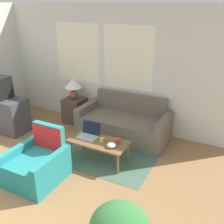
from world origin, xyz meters
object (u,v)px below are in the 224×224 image
at_px(couch, 125,124).
at_px(armchair, 38,165).
at_px(cup_navy, 117,141).
at_px(snack_bowl, 112,145).
at_px(cup_yellow, 102,140).
at_px(coffee_table, 99,143).
at_px(laptop, 89,134).
at_px(table_lamp, 73,85).

relative_size(couch, armchair, 2.22).
xyz_separation_m(cup_navy, snack_bowl, (-0.03, -0.16, -0.01)).
bearing_deg(couch, cup_navy, -72.25).
height_order(armchair, cup_yellow, armchair).
height_order(coffee_table, cup_navy, cup_navy).
bearing_deg(cup_yellow, cup_navy, 17.59).
bearing_deg(snack_bowl, cup_navy, 80.83).
xyz_separation_m(couch, armchair, (-0.60, -1.93, -0.02)).
distance_m(armchair, cup_navy, 1.33).
bearing_deg(laptop, coffee_table, -15.79).
bearing_deg(armchair, coffee_table, 55.82).
relative_size(laptop, cup_yellow, 4.06).
height_order(armchair, snack_bowl, armchair).
distance_m(table_lamp, snack_bowl, 2.10).
xyz_separation_m(couch, snack_bowl, (0.29, -1.14, 0.16)).
height_order(coffee_table, cup_yellow, cup_yellow).
height_order(laptop, cup_navy, laptop).
distance_m(table_lamp, cup_navy, 2.03).
bearing_deg(snack_bowl, cup_yellow, 160.43).
distance_m(laptop, snack_bowl, 0.55).
bearing_deg(cup_navy, snack_bowl, -99.17).
bearing_deg(armchair, table_lamp, 109.51).
relative_size(cup_yellow, snack_bowl, 0.57).
bearing_deg(cup_yellow, table_lamp, 139.53).
bearing_deg(snack_bowl, table_lamp, 141.93).
bearing_deg(table_lamp, snack_bowl, -38.07).
height_order(couch, snack_bowl, couch).
xyz_separation_m(coffee_table, laptop, (-0.24, 0.07, 0.10)).
relative_size(coffee_table, laptop, 2.93).
bearing_deg(cup_yellow, snack_bowl, -19.57).
bearing_deg(snack_bowl, couch, 104.18).
bearing_deg(snack_bowl, coffee_table, 163.91).
bearing_deg(table_lamp, coffee_table, -41.80).
xyz_separation_m(couch, laptop, (-0.24, -0.99, 0.18)).
distance_m(table_lamp, laptop, 1.62).
bearing_deg(couch, coffee_table, -90.34).
distance_m(coffee_table, cup_yellow, 0.11).
bearing_deg(armchair, cup_navy, 46.04).
relative_size(table_lamp, cup_navy, 4.90).
height_order(coffee_table, snack_bowl, snack_bowl).
relative_size(cup_navy, snack_bowl, 0.63).
distance_m(couch, coffee_table, 1.06).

